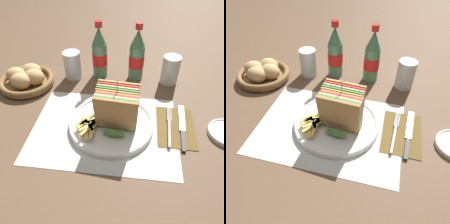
# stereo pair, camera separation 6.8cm
# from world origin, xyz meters

# --- Properties ---
(ground_plane) EXTENTS (4.00, 4.00, 0.00)m
(ground_plane) POSITION_xyz_m (0.00, 0.00, 0.00)
(ground_plane) COLOR brown
(placemat) EXTENTS (0.45, 0.33, 0.00)m
(placemat) POSITION_xyz_m (0.01, -0.04, 0.00)
(placemat) COLOR silver
(placemat) RESTS_ON ground_plane
(plate_main) EXTENTS (0.27, 0.27, 0.02)m
(plate_main) POSITION_xyz_m (0.03, -0.03, 0.01)
(plate_main) COLOR white
(plate_main) RESTS_ON ground_plane
(club_sandwich) EXTENTS (0.13, 0.12, 0.16)m
(club_sandwich) POSITION_xyz_m (0.04, -0.03, 0.08)
(club_sandwich) COLOR tan
(club_sandwich) RESTS_ON plate_main
(fries_pile) EXTENTS (0.08, 0.11, 0.02)m
(fries_pile) POSITION_xyz_m (-0.04, -0.06, 0.03)
(fries_pile) COLOR #E5C166
(fries_pile) RESTS_ON plate_main
(napkin) EXTENTS (0.12, 0.18, 0.00)m
(napkin) POSITION_xyz_m (0.23, -0.01, 0.00)
(napkin) COLOR brown
(napkin) RESTS_ON ground_plane
(fork) EXTENTS (0.02, 0.18, 0.01)m
(fork) POSITION_xyz_m (0.21, -0.03, 0.01)
(fork) COLOR silver
(fork) RESTS_ON napkin
(knife) EXTENTS (0.03, 0.20, 0.00)m
(knife) POSITION_xyz_m (0.25, -0.01, 0.01)
(knife) COLOR black
(knife) RESTS_ON napkin
(coke_bottle_near) EXTENTS (0.06, 0.06, 0.22)m
(coke_bottle_near) POSITION_xyz_m (-0.05, 0.26, 0.10)
(coke_bottle_near) COLOR #4C7F5B
(coke_bottle_near) RESTS_ON ground_plane
(coke_bottle_far) EXTENTS (0.06, 0.06, 0.22)m
(coke_bottle_far) POSITION_xyz_m (0.09, 0.26, 0.10)
(coke_bottle_far) COLOR #4C7F5B
(coke_bottle_far) RESTS_ON ground_plane
(glass_near) EXTENTS (0.07, 0.07, 0.11)m
(glass_near) POSITION_xyz_m (0.22, 0.24, 0.05)
(glass_near) COLOR silver
(glass_near) RESTS_ON ground_plane
(glass_far) EXTENTS (0.07, 0.07, 0.11)m
(glass_far) POSITION_xyz_m (-0.16, 0.23, 0.05)
(glass_far) COLOR silver
(glass_far) RESTS_ON ground_plane
(bread_basket) EXTENTS (0.21, 0.21, 0.07)m
(bread_basket) POSITION_xyz_m (-0.33, 0.15, 0.03)
(bread_basket) COLOR olive
(bread_basket) RESTS_ON ground_plane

